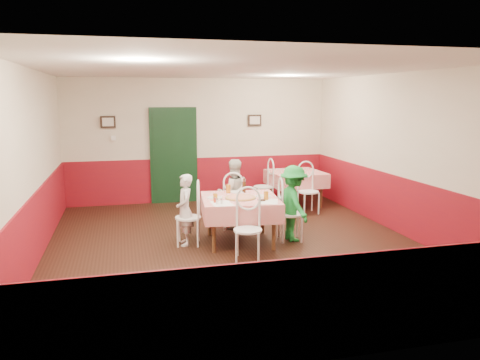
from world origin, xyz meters
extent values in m
plane|color=black|center=(0.00, 0.00, 0.00)|extent=(7.00, 7.00, 0.00)
plane|color=white|center=(0.00, 0.00, 2.80)|extent=(7.00, 7.00, 0.00)
cube|color=beige|center=(0.00, 3.50, 1.40)|extent=(6.00, 0.10, 2.80)
cube|color=beige|center=(0.00, -3.50, 1.40)|extent=(6.00, 0.10, 2.80)
cube|color=beige|center=(-3.00, 0.00, 1.40)|extent=(0.10, 7.00, 2.80)
cube|color=beige|center=(3.00, 0.00, 1.40)|extent=(0.10, 7.00, 2.80)
cube|color=maroon|center=(0.00, 3.48, 0.50)|extent=(6.00, 0.03, 1.00)
cube|color=maroon|center=(0.00, -3.48, 0.50)|extent=(6.00, 0.03, 1.00)
cube|color=maroon|center=(-2.98, 0.00, 0.50)|extent=(0.03, 7.00, 1.00)
cube|color=maroon|center=(2.98, 0.00, 0.50)|extent=(0.03, 7.00, 1.00)
cube|color=black|center=(-0.60, 3.45, 1.05)|extent=(0.96, 0.06, 2.10)
cube|color=black|center=(-2.00, 3.45, 1.85)|extent=(0.32, 0.03, 0.26)
cube|color=black|center=(1.30, 3.45, 1.85)|extent=(0.32, 0.03, 0.26)
cube|color=white|center=(-1.90, 3.45, 1.50)|extent=(0.10, 0.03, 0.10)
cube|color=red|center=(0.11, 0.14, 0.38)|extent=(1.35, 1.35, 0.77)
cube|color=red|center=(1.98, 2.47, 0.38)|extent=(1.17, 1.17, 0.77)
cylinder|color=#B74723|center=(0.10, 0.06, 0.78)|extent=(0.54, 0.54, 0.03)
cylinder|color=white|center=(-0.30, 0.19, 0.77)|extent=(0.28, 0.28, 0.01)
cylinder|color=white|center=(0.50, 0.11, 0.77)|extent=(0.28, 0.28, 0.01)
cylinder|color=white|center=(0.16, 0.55, 0.77)|extent=(0.28, 0.28, 0.01)
cylinder|color=#BF7219|center=(-0.34, -0.06, 0.82)|extent=(0.08, 0.08, 0.13)
cylinder|color=#BF7219|center=(0.47, -0.14, 0.83)|extent=(0.08, 0.08, 0.14)
cylinder|color=#BF7219|center=(0.01, 0.54, 0.83)|extent=(0.09, 0.09, 0.14)
cylinder|color=#381C0A|center=(0.27, 0.51, 0.87)|extent=(0.07, 0.07, 0.22)
cylinder|color=silver|center=(-0.35, -0.25, 0.81)|extent=(0.04, 0.04, 0.09)
cylinder|color=silver|center=(-0.28, -0.28, 0.81)|extent=(0.04, 0.04, 0.09)
cylinder|color=#B23319|center=(-0.36, -0.15, 0.81)|extent=(0.04, 0.04, 0.09)
cube|color=white|center=(-0.27, -0.23, 0.76)|extent=(0.31, 0.41, 0.00)
cube|color=white|center=(0.47, -0.27, 0.76)|extent=(0.41, 0.47, 0.00)
cube|color=black|center=(0.38, -0.19, 0.77)|extent=(0.12, 0.10, 0.02)
imported|color=gray|center=(-0.78, 0.24, 0.58)|extent=(0.29, 0.43, 1.16)
imported|color=gray|center=(0.21, 1.03, 0.64)|extent=(0.64, 0.51, 1.27)
imported|color=gray|center=(1.00, 0.04, 0.63)|extent=(0.54, 0.86, 1.27)
camera|label=1|loc=(-1.72, -7.11, 2.37)|focal=35.00mm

